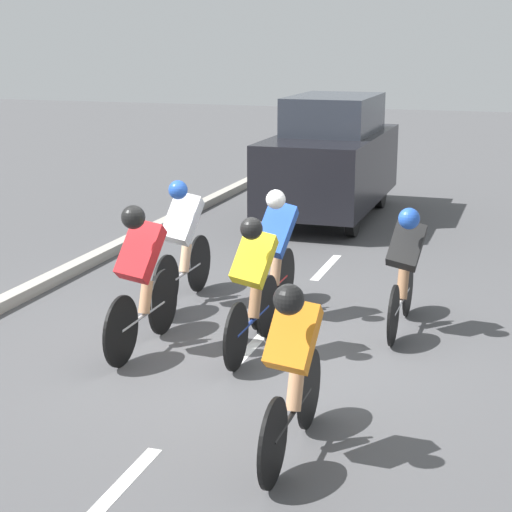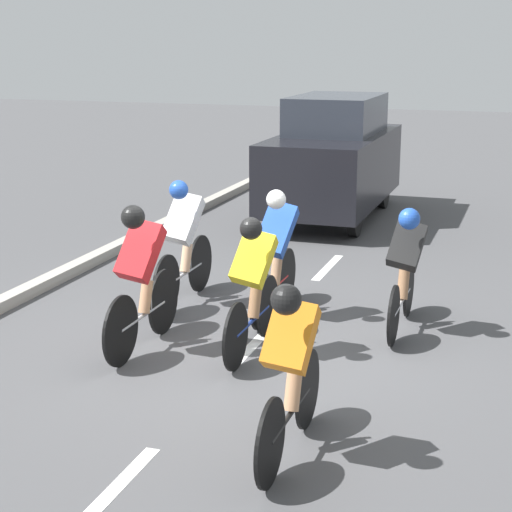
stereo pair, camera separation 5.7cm
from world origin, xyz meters
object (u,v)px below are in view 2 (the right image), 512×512
(cyclist_black, at_px, (405,265))
(support_car, at_px, (334,158))
(cyclist_red, at_px, (141,274))
(cyclist_white, at_px, (183,239))
(cyclist_orange, at_px, (290,364))
(cyclist_yellow, at_px, (253,281))
(cyclist_blue, at_px, (276,250))

(cyclist_black, height_order, support_car, support_car)
(cyclist_red, relative_size, cyclist_white, 0.97)
(cyclist_black, bearing_deg, cyclist_orange, 83.52)
(cyclist_yellow, relative_size, cyclist_blue, 0.99)
(cyclist_red, height_order, support_car, support_car)
(cyclist_black, height_order, cyclist_white, cyclist_white)
(cyclist_red, bearing_deg, cyclist_yellow, -166.49)
(cyclist_red, relative_size, cyclist_orange, 1.02)
(cyclist_black, xyz_separation_m, support_car, (2.14, -5.64, 0.31))
(cyclist_red, relative_size, cyclist_blue, 1.01)
(support_car, bearing_deg, cyclist_orange, 101.46)
(cyclist_blue, xyz_separation_m, cyclist_white, (1.18, -0.11, 0.00))
(support_car, bearing_deg, cyclist_black, 110.79)
(cyclist_black, bearing_deg, support_car, -69.21)
(cyclist_white, relative_size, cyclist_orange, 1.04)
(cyclist_yellow, relative_size, cyclist_orange, 1.00)
(cyclist_red, bearing_deg, cyclist_black, -149.60)
(cyclist_white, relative_size, support_car, 0.43)
(cyclist_red, distance_m, cyclist_black, 2.81)
(cyclist_yellow, bearing_deg, cyclist_orange, 115.84)
(cyclist_yellow, xyz_separation_m, cyclist_red, (1.10, 0.26, 0.05))
(cyclist_black, bearing_deg, cyclist_red, 30.40)
(cyclist_white, bearing_deg, cyclist_blue, 174.47)
(cyclist_yellow, height_order, cyclist_white, cyclist_white)
(cyclist_yellow, height_order, cyclist_blue, cyclist_blue)
(cyclist_white, xyz_separation_m, cyclist_orange, (-2.28, 3.32, -0.04))
(cyclist_yellow, distance_m, cyclist_red, 1.13)
(cyclist_black, xyz_separation_m, cyclist_white, (2.64, -0.16, 0.05))
(cyclist_blue, bearing_deg, support_car, -83.09)
(cyclist_yellow, bearing_deg, cyclist_white, -45.09)
(cyclist_black, height_order, cyclist_orange, cyclist_orange)
(cyclist_blue, xyz_separation_m, cyclist_orange, (-1.11, 3.20, -0.03))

